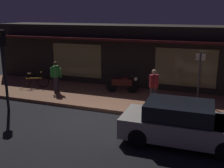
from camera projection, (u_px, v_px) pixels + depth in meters
The scene contains 10 objects.
ground_plane at pixel (91, 120), 11.37m from camera, with size 60.00×60.00×0.00m, color black.
sidewalk_slab at pixel (115, 98), 14.07m from camera, with size 18.00×4.00×0.15m, color brown.
storefront_building at pixel (134, 55), 16.71m from camera, with size 18.00×3.30×3.60m.
motorcycle at pixel (123, 84), 14.58m from camera, with size 1.70×0.59×0.97m.
bicycle_parked at pixel (34, 81), 15.59m from camera, with size 1.48×0.83×0.91m.
person_photographer at pixel (56, 76), 14.58m from camera, with size 0.62×0.42×1.67m.
person_bystander at pixel (154, 86), 12.56m from camera, with size 0.44×0.56×1.67m.
sign_post at pixel (199, 74), 12.94m from camera, with size 0.44×0.09×2.40m.
traffic_light_pole at pixel (3, 56), 11.84m from camera, with size 0.24×0.33×3.60m.
parked_car_near at pixel (182, 123), 9.22m from camera, with size 4.13×1.85×1.42m.
Camera 1 is at (4.55, -9.65, 4.31)m, focal length 43.94 mm.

